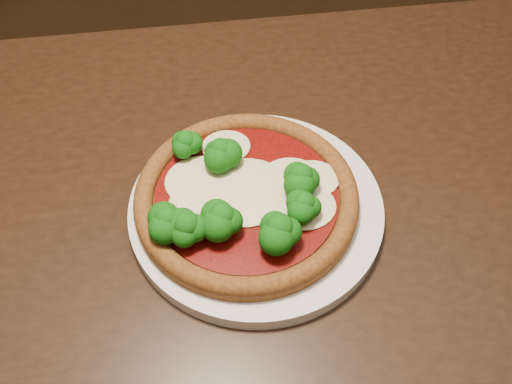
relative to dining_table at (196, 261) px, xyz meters
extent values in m
cube|color=black|center=(0.00, 0.00, 0.09)|extent=(1.09, 0.71, 0.04)
cylinder|color=black|center=(0.49, 0.30, -0.28)|extent=(0.06, 0.06, 0.71)
cylinder|color=silver|center=(0.08, -0.02, 0.12)|extent=(0.29, 0.29, 0.02)
cylinder|color=brown|center=(0.07, -0.01, 0.14)|extent=(0.25, 0.25, 0.01)
torus|color=brown|center=(0.07, -0.01, 0.14)|extent=(0.25, 0.25, 0.02)
cylinder|color=#650804|center=(0.07, -0.01, 0.15)|extent=(0.20, 0.20, 0.00)
ellipsoid|color=beige|center=(0.07, -0.01, 0.15)|extent=(0.11, 0.10, 0.01)
ellipsoid|color=beige|center=(0.02, 0.01, 0.15)|extent=(0.08, 0.07, 0.01)
ellipsoid|color=beige|center=(0.01, -0.02, 0.15)|extent=(0.07, 0.06, 0.01)
ellipsoid|color=beige|center=(0.05, 0.06, 0.15)|extent=(0.06, 0.05, 0.00)
ellipsoid|color=beige|center=(0.13, -0.04, 0.15)|extent=(0.07, 0.06, 0.01)
ellipsoid|color=beige|center=(0.14, 0.00, 0.15)|extent=(0.06, 0.05, 0.00)
ellipsoid|color=beige|center=(0.12, 0.00, 0.15)|extent=(0.07, 0.06, 0.01)
ellipsoid|color=#137011|center=(0.04, 0.03, 0.17)|extent=(0.05, 0.05, 0.04)
ellipsoid|color=#137011|center=(0.12, -0.05, 0.17)|extent=(0.04, 0.04, 0.03)
ellipsoid|color=#137011|center=(0.09, -0.08, 0.17)|extent=(0.05, 0.05, 0.04)
ellipsoid|color=#137011|center=(-0.02, -0.05, 0.17)|extent=(0.05, 0.05, 0.04)
ellipsoid|color=#137011|center=(0.00, -0.06, 0.17)|extent=(0.05, 0.05, 0.04)
ellipsoid|color=#137011|center=(0.01, 0.06, 0.17)|extent=(0.04, 0.04, 0.03)
ellipsoid|color=#137011|center=(0.13, -0.02, 0.17)|extent=(0.05, 0.05, 0.04)
ellipsoid|color=#137011|center=(0.12, -0.05, 0.17)|extent=(0.04, 0.04, 0.04)
ellipsoid|color=#137011|center=(0.04, -0.06, 0.17)|extent=(0.05, 0.05, 0.04)
camera|label=1|loc=(0.02, -0.39, 0.64)|focal=40.00mm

